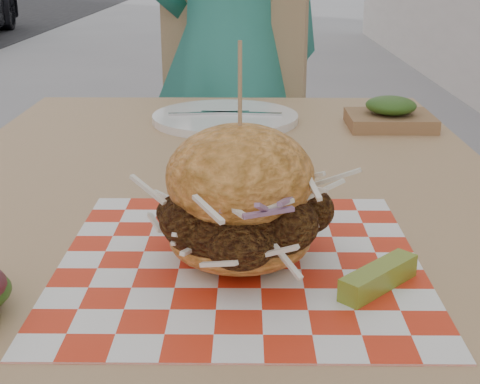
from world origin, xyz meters
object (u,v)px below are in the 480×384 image
Objects in this scene: patio_table at (217,244)px; sandwich at (240,204)px; patio_chair at (243,141)px; diner at (229,54)px.

sandwich reaches higher than patio_table.
sandwich is at bearing -72.47° from patio_chair.
patio_table is 1.26× the size of patio_chair.
patio_chair is at bearing 90.17° from sandwich.
patio_chair is at bearing 103.71° from diner.
patio_table is at bearing 73.45° from diner.
patio_table is at bearing -74.37° from patio_chair.
diner is 1.65× the size of patio_chair.
patio_chair is (0.04, -0.07, -0.23)m from diner.
patio_chair is 1.22m from sandwich.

